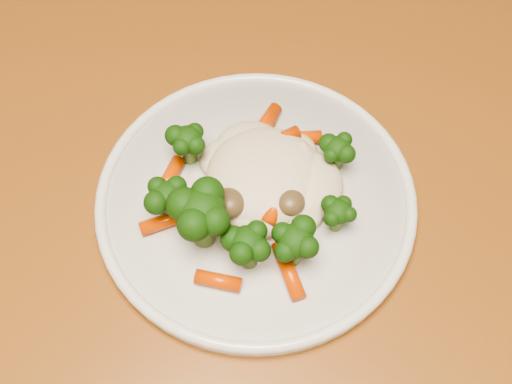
# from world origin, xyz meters

# --- Properties ---
(dining_table) EXTENTS (1.47, 1.21, 0.75)m
(dining_table) POSITION_xyz_m (-0.28, 0.20, 0.66)
(dining_table) COLOR #925621
(dining_table) RESTS_ON ground
(plate) EXTENTS (0.27, 0.27, 0.01)m
(plate) POSITION_xyz_m (-0.23, 0.15, 0.76)
(plate) COLOR silver
(plate) RESTS_ON dining_table
(meal) EXTENTS (0.18, 0.18, 0.05)m
(meal) POSITION_xyz_m (-0.23, 0.14, 0.78)
(meal) COLOR beige
(meal) RESTS_ON plate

